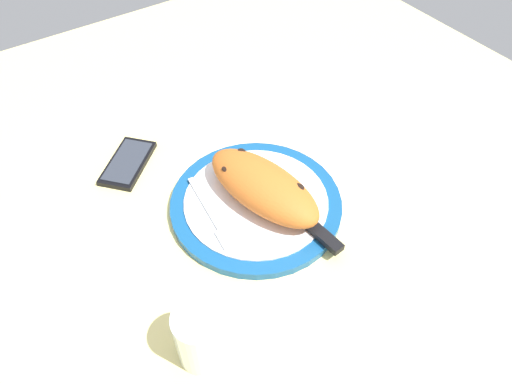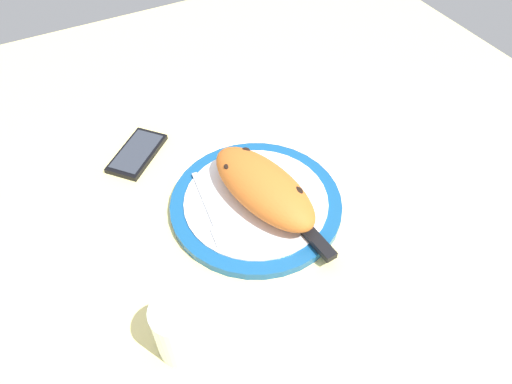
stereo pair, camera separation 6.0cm
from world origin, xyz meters
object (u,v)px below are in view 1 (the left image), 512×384
water_glass (201,338)px  smartphone (128,163)px  plate (256,203)px  knife (305,220)px  fork (213,218)px  calzone (263,186)px

water_glass → smartphone: bearing=170.8°
plate → water_glass: bearing=-49.6°
knife → smartphone: size_ratio=1.67×
fork → water_glass: water_glass is taller
calzone → smartphone: 27.38cm
smartphone → fork: bearing=15.7°
calzone → smartphone: calzone is taller
smartphone → plate: bearing=32.8°
plate → smartphone: (-21.83, -14.07, -0.31)cm
smartphone → water_glass: 39.96cm
fork → water_glass: (17.97, -12.36, 2.24)cm
calzone → fork: bearing=-96.6°
knife → water_glass: size_ratio=2.32×
calzone → fork: 9.71cm
smartphone → calzone: bearing=34.1°
plate → water_glass: (17.44, -20.45, 3.39)cm
fork → water_glass: bearing=-34.5°
plate → fork: (-0.53, -8.10, 1.15)cm
calzone → smartphone: bearing=-145.9°
plate → calzone: 4.31cm
fork → knife: knife is taller
fork → plate: bearing=86.3°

